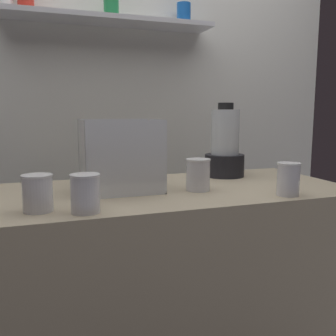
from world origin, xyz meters
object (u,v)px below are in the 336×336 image
Objects in this scene: blender_pitcher at (225,148)px; juice_cup_beet_middle at (198,177)px; carrot_display_bin at (120,169)px; juice_cup_mango_right at (288,181)px; juice_cup_beet_far_left at (38,195)px; juice_cup_carrot_left at (85,196)px.

blender_pitcher is 2.79× the size of juice_cup_beet_middle.
juice_cup_mango_right is (0.54, -0.27, -0.03)m from carrot_display_bin.
juice_cup_beet_far_left is at bearing 175.67° from juice_cup_mango_right.
juice_cup_carrot_left is 0.98× the size of juice_cup_mango_right.
juice_cup_carrot_left is at bearing -24.43° from juice_cup_beet_far_left.
blender_pitcher is 0.44m from juice_cup_mango_right.
juice_cup_beet_middle is (-0.24, -0.25, -0.08)m from blender_pitcher.
juice_cup_beet_middle reaches higher than juice_cup_mango_right.
blender_pitcher reaches higher than juice_cup_carrot_left.
blender_pitcher is 2.86× the size of juice_cup_mango_right.
carrot_display_bin is 0.61m from juice_cup_mango_right.
blender_pitcher is 0.80m from juice_cup_carrot_left.
juice_cup_beet_middle is at bearing 145.51° from juice_cup_mango_right.
juice_cup_mango_right is at bearing -0.28° from juice_cup_carrot_left.
juice_cup_carrot_left is at bearing -147.63° from blender_pitcher.
juice_cup_beet_middle is at bearing 22.30° from juice_cup_carrot_left.
juice_cup_beet_far_left is (-0.29, -0.21, -0.03)m from carrot_display_bin.
juice_cup_carrot_left is 0.70m from juice_cup_mango_right.
blender_pitcher is 0.89m from juice_cup_beet_far_left.
juice_cup_beet_far_left is at bearing 155.57° from juice_cup_carrot_left.
carrot_display_bin is 2.48× the size of juice_cup_carrot_left.
juice_cup_beet_middle is at bearing 11.88° from juice_cup_beet_far_left.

